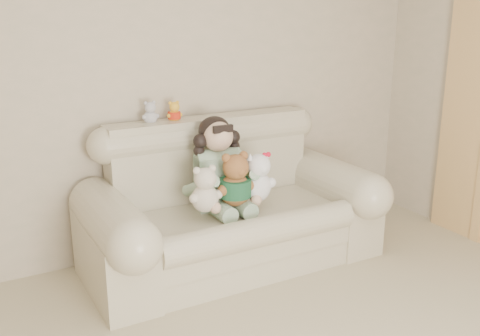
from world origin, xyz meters
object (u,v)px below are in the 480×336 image
sofa (233,196)px  white_cat (258,172)px  cream_teddy (205,185)px  seated_child (218,163)px  brown_teddy (235,174)px

sofa → white_cat: (0.13, -0.12, 0.19)m
white_cat → cream_teddy: size_ratio=1.12×
white_cat → cream_teddy: bearing=166.6°
seated_child → white_cat: 0.29m
brown_teddy → cream_teddy: brown_teddy is taller
sofa → cream_teddy: size_ratio=5.68×
sofa → brown_teddy: sofa is taller
brown_teddy → cream_teddy: 0.23m
sofa → seated_child: 0.26m
sofa → seated_child: bearing=134.2°
seated_child → cream_teddy: bearing=-124.9°
cream_teddy → sofa: bearing=38.8°
brown_teddy → white_cat: bearing=20.9°
sofa → cream_teddy: 0.36m
brown_teddy → cream_teddy: (-0.23, -0.01, -0.04)m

